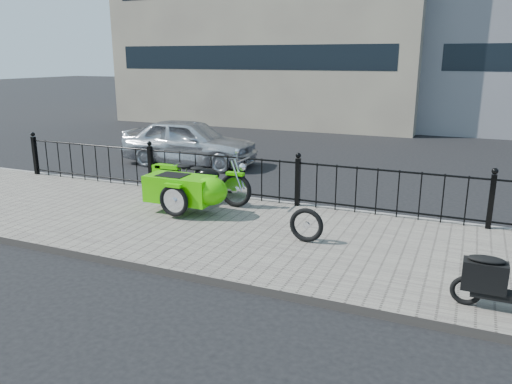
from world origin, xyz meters
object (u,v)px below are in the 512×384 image
at_px(scooter, 505,283).
at_px(spare_tire, 306,225).
at_px(motorcycle_sidecar, 192,188).
at_px(sedan_car, 189,142).

distance_m(scooter, spare_tire, 3.07).
xyz_separation_m(motorcycle_sidecar, spare_tire, (2.51, -0.69, -0.19)).
relative_size(spare_tire, sedan_car, 0.14).
bearing_deg(motorcycle_sidecar, spare_tire, -15.41).
xyz_separation_m(scooter, sedan_car, (-7.92, 6.20, 0.19)).
xyz_separation_m(motorcycle_sidecar, sedan_car, (-2.60, 4.25, 0.07)).
relative_size(motorcycle_sidecar, scooter, 1.69).
distance_m(motorcycle_sidecar, sedan_car, 4.99).
bearing_deg(spare_tire, motorcycle_sidecar, 164.59).
bearing_deg(scooter, spare_tire, 155.90).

